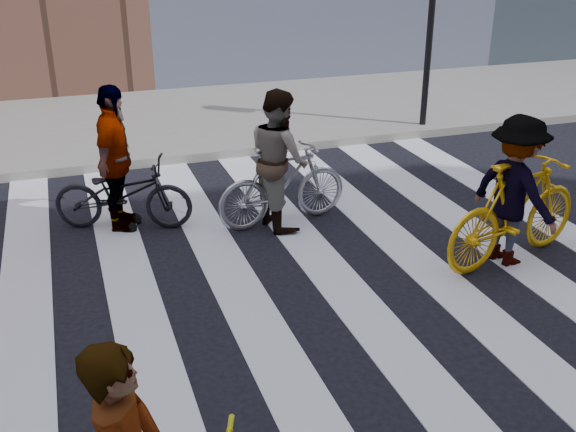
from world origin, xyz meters
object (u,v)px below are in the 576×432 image
bike_yellow_right (515,211)px  traffic_signal (434,9)px  rider_rear (115,159)px  rider_mid (279,159)px  bike_dark_rear (123,194)px  bike_silver_mid (283,185)px  rider_right (515,191)px

bike_yellow_right → traffic_signal: bearing=-32.0°
bike_yellow_right → rider_rear: (-4.25, 2.44, 0.31)m
rider_rear → rider_mid: bearing=-85.8°
bike_dark_rear → traffic_signal: bearing=-46.6°
bike_silver_mid → bike_yellow_right: (2.20, -1.89, 0.08)m
traffic_signal → rider_right: size_ratio=1.88×
bike_silver_mid → bike_yellow_right: bike_yellow_right is taller
traffic_signal → bike_silver_mid: traffic_signal is taller
bike_silver_mid → bike_dark_rear: (-2.00, 0.55, -0.08)m
rider_rear → bike_silver_mid: bearing=-85.4°
bike_yellow_right → bike_silver_mid: bearing=36.0°
bike_yellow_right → bike_dark_rear: size_ratio=1.18×
traffic_signal → rider_right: 5.54m
traffic_signal → bike_dark_rear: bearing=-156.2°
traffic_signal → rider_rear: traffic_signal is taller
traffic_signal → bike_silver_mid: (-3.92, -3.16, -1.73)m
bike_silver_mid → rider_mid: rider_mid is taller
bike_dark_rear → rider_mid: size_ratio=0.99×
traffic_signal → bike_dark_rear: (-5.92, -2.61, -1.81)m
bike_yellow_right → rider_right: bearing=76.8°
rider_mid → rider_rear: (-2.00, 0.55, 0.04)m
bike_silver_mid → rider_mid: bearing=82.7°
traffic_signal → rider_right: bearing=-109.3°
bike_silver_mid → bike_dark_rear: 2.07m
bike_silver_mid → rider_mid: size_ratio=1.01×
bike_silver_mid → rider_right: rider_right is taller
bike_silver_mid → bike_dark_rear: bike_silver_mid is taller
traffic_signal → rider_right: traffic_signal is taller
bike_yellow_right → bike_dark_rear: bike_yellow_right is taller
traffic_signal → bike_silver_mid: bearing=-141.1°
rider_right → bike_dark_rear: bearing=46.3°
bike_silver_mid → traffic_signal: bearing=-58.4°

